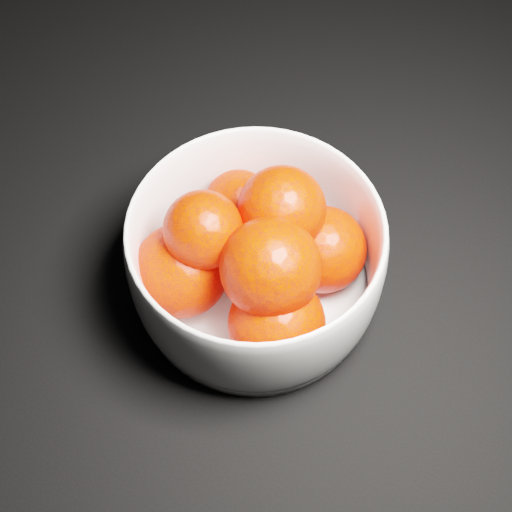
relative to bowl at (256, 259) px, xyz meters
The scene contains 2 objects.
bowl is the anchor object (origin of this frame).
orange_pile 0.02m from the bowl, 64.80° to the right, with size 0.18×0.16×0.13m.
Camera 1 is at (-0.09, -0.53, 0.57)m, focal length 50.00 mm.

